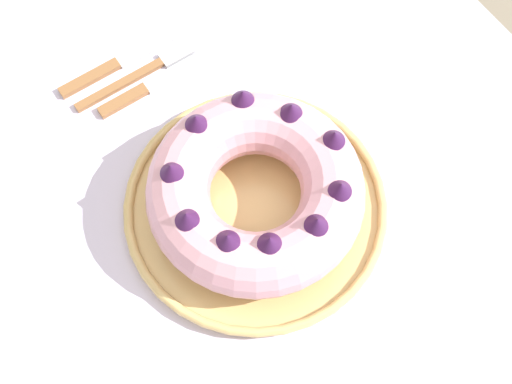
% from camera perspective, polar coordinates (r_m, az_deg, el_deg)
% --- Properties ---
extents(ground_plane, '(8.00, 8.00, 0.00)m').
position_cam_1_polar(ground_plane, '(1.61, -0.57, -12.01)').
color(ground_plane, gray).
extents(dining_table, '(1.54, 0.93, 0.75)m').
position_cam_1_polar(dining_table, '(0.97, -0.92, -3.96)').
color(dining_table, silver).
rests_on(dining_table, ground_plane).
extents(serving_dish, '(0.33, 0.33, 0.02)m').
position_cam_1_polar(serving_dish, '(0.88, -0.00, -1.26)').
color(serving_dish, tan).
rests_on(serving_dish, dining_table).
extents(bundt_cake, '(0.26, 0.26, 0.09)m').
position_cam_1_polar(bundt_cake, '(0.84, 0.00, 0.04)').
color(bundt_cake, '#E09EAD').
rests_on(bundt_cake, serving_dish).
extents(fork, '(0.02, 0.19, 0.01)m').
position_cam_1_polar(fork, '(1.00, -8.82, 9.57)').
color(fork, '#936038').
rests_on(fork, dining_table).
extents(serving_knife, '(0.02, 0.20, 0.01)m').
position_cam_1_polar(serving_knife, '(1.01, -11.12, 10.00)').
color(serving_knife, '#936038').
rests_on(serving_knife, dining_table).
extents(cake_knife, '(0.02, 0.16, 0.01)m').
position_cam_1_polar(cake_knife, '(0.98, -8.91, 8.12)').
color(cake_knife, '#936038').
rests_on(cake_knife, dining_table).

